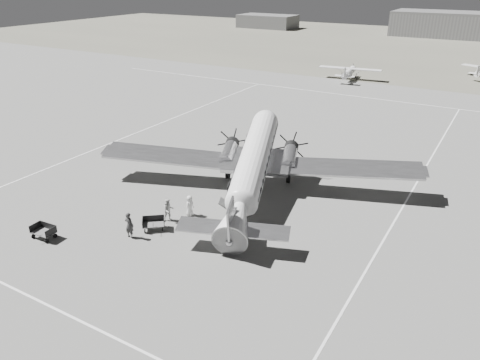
{
  "coord_description": "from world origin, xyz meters",
  "views": [
    {
      "loc": [
        17.31,
        -26.31,
        16.49
      ],
      "look_at": [
        1.11,
        1.4,
        2.2
      ],
      "focal_mm": 35.0,
      "sensor_mm": 36.0,
      "label": 1
    }
  ],
  "objects_px": {
    "passenger": "(190,206)",
    "ramp_agent": "(169,210)",
    "shed_secondary": "(268,21)",
    "baggage_cart_far": "(44,232)",
    "baggage_cart_near": "(154,224)",
    "ground_crew": "(129,225)",
    "light_plane_left": "(349,73)",
    "hangar_main": "(473,25)",
    "dc3_airliner": "(253,167)"
  },
  "relations": [
    {
      "from": "baggage_cart_far",
      "to": "ramp_agent",
      "type": "relative_size",
      "value": 0.95
    },
    {
      "from": "hangar_main",
      "to": "passenger",
      "type": "distance_m",
      "value": 121.94
    },
    {
      "from": "ramp_agent",
      "to": "light_plane_left",
      "type": "bearing_deg",
      "value": 39.39
    },
    {
      "from": "baggage_cart_far",
      "to": "ground_crew",
      "type": "xyz_separation_m",
      "value": [
        4.97,
        3.02,
        0.47
      ]
    },
    {
      "from": "hangar_main",
      "to": "ramp_agent",
      "type": "height_order",
      "value": "hangar_main"
    },
    {
      "from": "baggage_cart_far",
      "to": "shed_secondary",
      "type": "bearing_deg",
      "value": 107.74
    },
    {
      "from": "hangar_main",
      "to": "light_plane_left",
      "type": "relative_size",
      "value": 4.05
    },
    {
      "from": "hangar_main",
      "to": "baggage_cart_far",
      "type": "relative_size",
      "value": 25.45
    },
    {
      "from": "hangar_main",
      "to": "shed_secondary",
      "type": "xyz_separation_m",
      "value": [
        -60.0,
        -5.0,
        -1.3
      ]
    },
    {
      "from": "hangar_main",
      "to": "ground_crew",
      "type": "relative_size",
      "value": 22.52
    },
    {
      "from": "ground_crew",
      "to": "light_plane_left",
      "type": "bearing_deg",
      "value": -87.9
    },
    {
      "from": "light_plane_left",
      "to": "hangar_main",
      "type": "bearing_deg",
      "value": 73.24
    },
    {
      "from": "hangar_main",
      "to": "dc3_airliner",
      "type": "distance_m",
      "value": 116.67
    },
    {
      "from": "baggage_cart_near",
      "to": "light_plane_left",
      "type": "bearing_deg",
      "value": 55.73
    },
    {
      "from": "ground_crew",
      "to": "passenger",
      "type": "bearing_deg",
      "value": -111.2
    },
    {
      "from": "shed_secondary",
      "to": "light_plane_left",
      "type": "xyz_separation_m",
      "value": [
        48.47,
        -64.44,
        -0.92
      ]
    },
    {
      "from": "passenger",
      "to": "ramp_agent",
      "type": "bearing_deg",
      "value": 148.51
    },
    {
      "from": "baggage_cart_far",
      "to": "light_plane_left",
      "type": "bearing_deg",
      "value": 85.66
    },
    {
      "from": "shed_secondary",
      "to": "baggage_cart_far",
      "type": "bearing_deg",
      "value": -69.28
    },
    {
      "from": "hangar_main",
      "to": "shed_secondary",
      "type": "distance_m",
      "value": 60.22
    },
    {
      "from": "dc3_airliner",
      "to": "passenger",
      "type": "relative_size",
      "value": 16.89
    },
    {
      "from": "baggage_cart_far",
      "to": "hangar_main",
      "type": "bearing_deg",
      "value": 81.3
    },
    {
      "from": "ground_crew",
      "to": "shed_secondary",
      "type": "bearing_deg",
      "value": -68.26
    },
    {
      "from": "ramp_agent",
      "to": "passenger",
      "type": "distance_m",
      "value": 1.65
    },
    {
      "from": "shed_secondary",
      "to": "passenger",
      "type": "height_order",
      "value": "shed_secondary"
    },
    {
      "from": "ground_crew",
      "to": "hangar_main",
      "type": "bearing_deg",
      "value": -95.08
    },
    {
      "from": "hangar_main",
      "to": "passenger",
      "type": "relative_size",
      "value": 26.45
    },
    {
      "from": "ground_crew",
      "to": "baggage_cart_far",
      "type": "bearing_deg",
      "value": 29.81
    },
    {
      "from": "shed_secondary",
      "to": "baggage_cart_near",
      "type": "height_order",
      "value": "shed_secondary"
    },
    {
      "from": "baggage_cart_far",
      "to": "ground_crew",
      "type": "relative_size",
      "value": 0.88
    },
    {
      "from": "dc3_airliner",
      "to": "ground_crew",
      "type": "bearing_deg",
      "value": -132.44
    },
    {
      "from": "baggage_cart_far",
      "to": "ramp_agent",
      "type": "xyz_separation_m",
      "value": [
        5.81,
        6.2,
        0.4
      ]
    },
    {
      "from": "dc3_airliner",
      "to": "ramp_agent",
      "type": "distance_m",
      "value": 7.54
    },
    {
      "from": "ramp_agent",
      "to": "passenger",
      "type": "bearing_deg",
      "value": 4.89
    },
    {
      "from": "light_plane_left",
      "to": "baggage_cart_far",
      "type": "distance_m",
      "value": 59.95
    },
    {
      "from": "baggage_cart_near",
      "to": "ramp_agent",
      "type": "distance_m",
      "value": 1.64
    },
    {
      "from": "light_plane_left",
      "to": "ground_crew",
      "type": "relative_size",
      "value": 5.56
    },
    {
      "from": "baggage_cart_near",
      "to": "ground_crew",
      "type": "bearing_deg",
      "value": -153.01
    },
    {
      "from": "dc3_airliner",
      "to": "hangar_main",
      "type": "bearing_deg",
      "value": 68.45
    },
    {
      "from": "light_plane_left",
      "to": "ground_crew",
      "type": "height_order",
      "value": "light_plane_left"
    },
    {
      "from": "hangar_main",
      "to": "shed_secondary",
      "type": "height_order",
      "value": "hangar_main"
    },
    {
      "from": "hangar_main",
      "to": "ground_crew",
      "type": "height_order",
      "value": "hangar_main"
    },
    {
      "from": "hangar_main",
      "to": "baggage_cart_near",
      "type": "bearing_deg",
      "value": -93.33
    },
    {
      "from": "shed_secondary",
      "to": "baggage_cart_near",
      "type": "bearing_deg",
      "value": -66.23
    },
    {
      "from": "shed_secondary",
      "to": "passenger",
      "type": "relative_size",
      "value": 11.33
    },
    {
      "from": "hangar_main",
      "to": "ground_crew",
      "type": "bearing_deg",
      "value": -93.62
    },
    {
      "from": "light_plane_left",
      "to": "passenger",
      "type": "distance_m",
      "value": 52.57
    },
    {
      "from": "light_plane_left",
      "to": "ramp_agent",
      "type": "xyz_separation_m",
      "value": [
        4.38,
        -53.74,
        -0.21
      ]
    },
    {
      "from": "shed_secondary",
      "to": "light_plane_left",
      "type": "height_order",
      "value": "shed_secondary"
    },
    {
      "from": "shed_secondary",
      "to": "baggage_cart_far",
      "type": "height_order",
      "value": "shed_secondary"
    }
  ]
}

